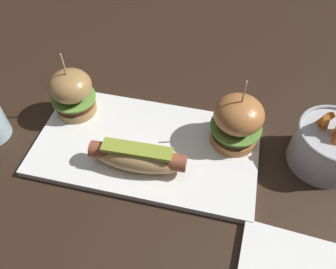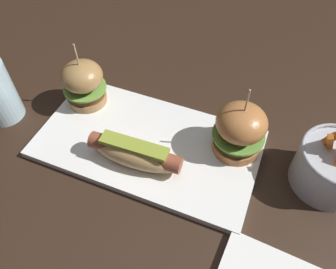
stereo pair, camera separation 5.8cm
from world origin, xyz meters
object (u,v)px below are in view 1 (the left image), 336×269
Objects in this scene: hot_dog at (135,157)px; slider_right at (237,121)px; fries_bucket at (329,146)px; platter_main at (147,147)px; slider_left at (72,93)px.

slider_right is (0.16, 0.10, 0.02)m from hot_dog.
slider_right is 0.16m from fries_bucket.
platter_main is 2.85× the size of slider_right.
fries_bucket reaches higher than hot_dog.
hot_dog is 0.19m from slider_left.
slider_right is at bearing 31.70° from hot_dog.
slider_right is (0.32, -0.01, 0.00)m from slider_left.
slider_right is at bearing -0.91° from slider_left.
slider_right reaches higher than fries_bucket.
slider_left is at bearing 146.40° from hot_dog.
fries_bucket is at bearing -0.78° from slider_right.
fries_bucket is at bearing 8.28° from platter_main.
slider_right is (0.16, 0.05, 0.06)m from platter_main.
slider_right reaches higher than platter_main.
slider_right is 1.02× the size of fries_bucket.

